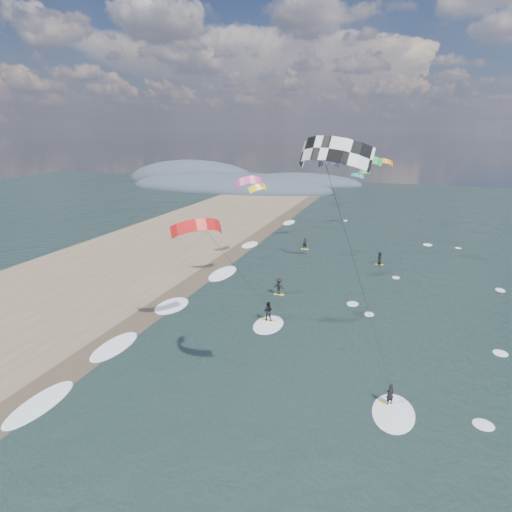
% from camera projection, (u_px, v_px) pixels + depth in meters
% --- Properties ---
extents(ground, '(260.00, 260.00, 0.00)m').
position_uv_depth(ground, '(208.00, 421.00, 25.97)').
color(ground, black).
rests_on(ground, ground).
extents(sand_strip, '(26.00, 240.00, 0.00)m').
position_uv_depth(sand_strip, '(31.00, 308.00, 42.47)').
color(sand_strip, brown).
rests_on(sand_strip, ground).
extents(wet_sand_strip, '(3.00, 240.00, 0.00)m').
position_uv_depth(wet_sand_strip, '(134.00, 325.00, 38.76)').
color(wet_sand_strip, '#382D23').
rests_on(wet_sand_strip, ground).
extents(coastal_hills, '(80.00, 41.00, 15.00)m').
position_uv_depth(coastal_hills, '(223.00, 185.00, 137.79)').
color(coastal_hills, '#3D4756').
rests_on(coastal_hills, ground).
extents(kitesurfer_near_a, '(7.58, 8.81, 17.09)m').
position_uv_depth(kitesurfer_near_a, '(342.00, 226.00, 20.56)').
color(kitesurfer_near_a, yellow).
rests_on(kitesurfer_near_a, ground).
extents(kitesurfer_near_b, '(7.17, 9.32, 11.35)m').
position_uv_depth(kitesurfer_near_b, '(224.00, 256.00, 34.38)').
color(kitesurfer_near_b, yellow).
rests_on(kitesurfer_near_b, ground).
extents(far_kitesurfers, '(12.05, 19.52, 1.83)m').
position_uv_depth(far_kitesurfers, '(317.00, 269.00, 51.51)').
color(far_kitesurfers, yellow).
rests_on(far_kitesurfers, ground).
extents(bg_kite_field, '(16.39, 74.03, 8.56)m').
position_uv_depth(bg_kite_field, '(346.00, 164.00, 72.34)').
color(bg_kite_field, black).
rests_on(bg_kite_field, ground).
extents(shoreline_surf, '(2.40, 79.40, 0.11)m').
position_uv_depth(shoreline_surf, '(172.00, 307.00, 42.70)').
color(shoreline_surf, white).
rests_on(shoreline_surf, ground).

